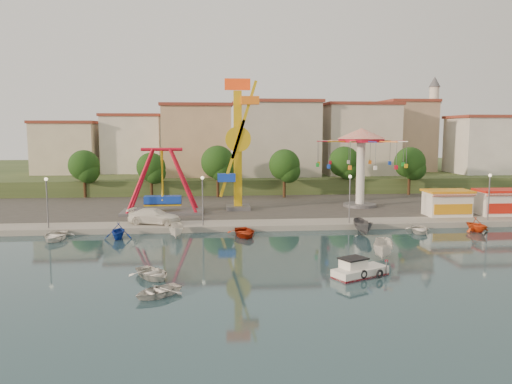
{
  "coord_description": "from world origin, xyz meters",
  "views": [
    {
      "loc": [
        -7.24,
        -39.8,
        10.65
      ],
      "look_at": [
        -2.2,
        14.0,
        4.0
      ],
      "focal_mm": 35.0,
      "sensor_mm": 36.0,
      "label": 1
    }
  ],
  "objects": [
    {
      "name": "kamikaze_tower",
      "position": [
        -3.49,
        23.18,
        8.59
      ],
      "size": [
        4.19,
        3.1,
        16.5
      ],
      "color": "#59595E",
      "rests_on": "quay_deck"
    },
    {
      "name": "tree_5",
      "position": [
        24.0,
        35.54,
        5.71
      ],
      "size": [
        4.83,
        4.83,
        7.54
      ],
      "color": "#382314",
      "rests_on": "quay_deck"
    },
    {
      "name": "cabin_motorboat",
      "position": [
        3.62,
        -4.97,
        0.4
      ],
      "size": [
        4.57,
        3.39,
        1.51
      ],
      "rotation": [
        0.0,
        0.0,
        0.47
      ],
      "color": "white",
      "rests_on": "ground"
    },
    {
      "name": "booth_mid",
      "position": [
        27.37,
        16.49,
        2.16
      ],
      "size": [
        5.4,
        3.78,
        3.08
      ],
      "color": "white",
      "rests_on": "quay_deck"
    },
    {
      "name": "tree_1",
      "position": [
        -16.0,
        36.24,
        5.2
      ],
      "size": [
        4.35,
        4.35,
        6.8
      ],
      "color": "#382314",
      "rests_on": "quay_deck"
    },
    {
      "name": "tree_3",
      "position": [
        4.0,
        34.36,
        5.55
      ],
      "size": [
        4.68,
        4.68,
        7.32
      ],
      "color": "#382314",
      "rests_on": "quay_deck"
    },
    {
      "name": "van",
      "position": [
        -13.25,
        14.4,
        1.43
      ],
      "size": [
        6.14,
        3.84,
        1.66
      ],
      "primitive_type": "imported",
      "rotation": [
        0.0,
        0.0,
        1.29
      ],
      "color": "white",
      "rests_on": "quay_deck"
    },
    {
      "name": "lamp_post_0",
      "position": [
        -24.0,
        13.0,
        3.1
      ],
      "size": [
        0.14,
        0.14,
        5.0
      ],
      "primitive_type": "cylinder",
      "color": "#59595E",
      "rests_on": "quay_deck"
    },
    {
      "name": "rowboat_b",
      "position": [
        -10.71,
        -8.1,
        0.34
      ],
      "size": [
        4.07,
        3.97,
        0.69
      ],
      "primitive_type": "imported",
      "rotation": [
        0.0,
        0.0,
        -0.86
      ],
      "color": "silver",
      "rests_on": "ground"
    },
    {
      "name": "rowboat_a",
      "position": [
        -11.44,
        -4.07,
        0.38
      ],
      "size": [
        4.23,
        4.52,
        0.76
      ],
      "primitive_type": "imported",
      "rotation": [
        0.0,
        0.0,
        0.59
      ],
      "color": "silver",
      "rests_on": "ground"
    },
    {
      "name": "ground",
      "position": [
        0.0,
        0.0,
        0.0
      ],
      "size": [
        200.0,
        200.0,
        0.0
      ],
      "primitive_type": "plane",
      "color": "#143039",
      "rests_on": "ground"
    },
    {
      "name": "building_6",
      "position": [
        44.15,
        48.77,
        9.18
      ],
      "size": [
        8.23,
        8.98,
        12.36
      ],
      "primitive_type": "cube",
      "color": "silver",
      "rests_on": "hill_terrace"
    },
    {
      "name": "hill_terrace",
      "position": [
        0.0,
        67.0,
        1.5
      ],
      "size": [
        200.0,
        60.0,
        3.0
      ],
      "primitive_type": "cube",
      "color": "#384C26",
      "rests_on": "ground"
    },
    {
      "name": "moored_boat_5",
      "position": [
        8.56,
        9.8,
        0.78
      ],
      "size": [
        1.59,
        4.06,
        1.56
      ],
      "primitive_type": "imported",
      "rotation": [
        0.0,
        0.0,
        -0.02
      ],
      "color": "#505054",
      "rests_on": "ground"
    },
    {
      "name": "moored_boat_7",
      "position": [
        20.9,
        9.8,
        0.79
      ],
      "size": [
        3.26,
        3.55,
        1.58
      ],
      "primitive_type": "imported",
      "rotation": [
        0.0,
        0.0,
        0.26
      ],
      "color": "#DA4113",
      "rests_on": "ground"
    },
    {
      "name": "building_0",
      "position": [
        -33.37,
        46.06,
        8.93
      ],
      "size": [
        9.26,
        9.53,
        11.87
      ],
      "primitive_type": "cube",
      "color": "beige",
      "rests_on": "hill_terrace"
    },
    {
      "name": "lamp_post_1",
      "position": [
        -8.0,
        13.0,
        3.1
      ],
      "size": [
        0.14,
        0.14,
        5.0
      ],
      "primitive_type": "cylinder",
      "color": "#59595E",
      "rests_on": "quay_deck"
    },
    {
      "name": "moored_boat_0",
      "position": [
        -22.38,
        9.8,
        0.44
      ],
      "size": [
        3.04,
        4.24,
        0.87
      ],
      "primitive_type": "imported",
      "rotation": [
        0.0,
        0.0,
        -0.01
      ],
      "color": "white",
      "rests_on": "ground"
    },
    {
      "name": "moored_boat_3",
      "position": [
        -3.81,
        9.8,
        0.43
      ],
      "size": [
        3.53,
        4.55,
        0.86
      ],
      "primitive_type": "imported",
      "rotation": [
        0.0,
        0.0,
        0.14
      ],
      "color": "#AE280D",
      "rests_on": "ground"
    },
    {
      "name": "minaret",
      "position": [
        36.0,
        54.0,
        12.55
      ],
      "size": [
        2.8,
        2.8,
        18.0
      ],
      "color": "silver",
      "rests_on": "hill_terrace"
    },
    {
      "name": "asphalt_pad",
      "position": [
        0.0,
        30.0,
        0.6
      ],
      "size": [
        90.0,
        28.0,
        0.01
      ],
      "primitive_type": "cube",
      "color": "#4C4944",
      "rests_on": "quay_deck"
    },
    {
      "name": "moored_boat_1",
      "position": [
        -16.32,
        9.8,
        0.8
      ],
      "size": [
        2.76,
        3.16,
        1.61
      ],
      "primitive_type": "imported",
      "rotation": [
        0.0,
        0.0,
        0.04
      ],
      "color": "#1232A2",
      "rests_on": "ground"
    },
    {
      "name": "building_1",
      "position": [
        -21.33,
        51.38,
        7.32
      ],
      "size": [
        12.33,
        9.01,
        8.63
      ],
      "primitive_type": "cube",
      "color": "silver",
      "rests_on": "hill_terrace"
    },
    {
      "name": "tree_4",
      "position": [
        14.0,
        37.35,
        5.75
      ],
      "size": [
        4.86,
        4.86,
        7.6
      ],
      "color": "#382314",
      "rests_on": "quay_deck"
    },
    {
      "name": "lamp_post_3",
      "position": [
        24.0,
        13.0,
        3.1
      ],
      "size": [
        0.14,
        0.14,
        5.0
      ],
      "primitive_type": "cylinder",
      "color": "#59595E",
      "rests_on": "quay_deck"
    },
    {
      "name": "lamp_post_2",
      "position": [
        8.0,
        13.0,
        3.1
      ],
      "size": [
        0.14,
        0.14,
        5.0
      ],
      "primitive_type": "cylinder",
      "color": "#59595E",
      "rests_on": "quay_deck"
    },
    {
      "name": "quay_deck",
      "position": [
        0.0,
        62.0,
        0.3
      ],
      "size": [
        200.0,
        100.0,
        0.6
      ],
      "primitive_type": "cube",
      "color": "#9E998E",
      "rests_on": "ground"
    },
    {
      "name": "skiff",
      "position": [
        7.16,
        -0.25,
        0.81
      ],
      "size": [
        3.0,
        4.49,
        1.62
      ],
      "primitive_type": "imported",
      "rotation": [
        0.0,
        0.0,
        -0.37
      ],
      "color": "silver",
      "rests_on": "ground"
    },
    {
      "name": "tree_0",
      "position": [
        -26.0,
        36.98,
        5.47
      ],
      "size": [
        4.6,
        4.6,
        7.19
      ],
      "color": "#382314",
      "rests_on": "quay_deck"
    },
    {
      "name": "pirate_ship_ride",
      "position": [
        -12.99,
        21.69,
        4.39
      ],
      "size": [
        10.0,
        5.0,
        8.0
      ],
      "color": "#59595E",
      "rests_on": "quay_deck"
    },
    {
      "name": "wave_swinger",
      "position": [
        12.67,
        24.38,
        8.2
      ],
      "size": [
        11.6,
        11.6,
        10.4
      ],
      "color": "#59595E",
      "rests_on": "quay_deck"
    },
    {
      "name": "building_2",
      "position": [
        -8.19,
        51.96,
        8.62
      ],
      "size": [
        11.95,
        9.28,
        11.23
      ],
      "primitive_type": "cube",
      "color": "tan",
      "rests_on": "hill_terrace"
    },
    {
      "name": "building_4",
      "position": [
        19.07,
        52.2,
        7.62
      ],
      "size": [
        10.75,
        9.23,
        9.24
      ],
      "primitive_type": "cube",
      "color": "beige",
      "rests_on": "hill_terrace"
    },
    {
      "name": "moored_boat_2",
      "position": [
        -10.61,
        9.8,
        0.7
      ],
      "size": [
        1.43,
        3.66,
        1.4
      ],
      "primitive_type": "imported",
      "rotation": [
        0.0,
        0.0,
        0.02
      ],
      "color": "silver",
      "rests_on": "ground"
    },
    {
      "name": "booth_left",
      "position": [
        20.87,
        16.49,
        2.16
      ],
      "size": [
        5.4,
        3.78,
        3.08
      ],
      "color": "white",
      "rests_on": "quay_deck"
    },
    {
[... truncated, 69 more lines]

